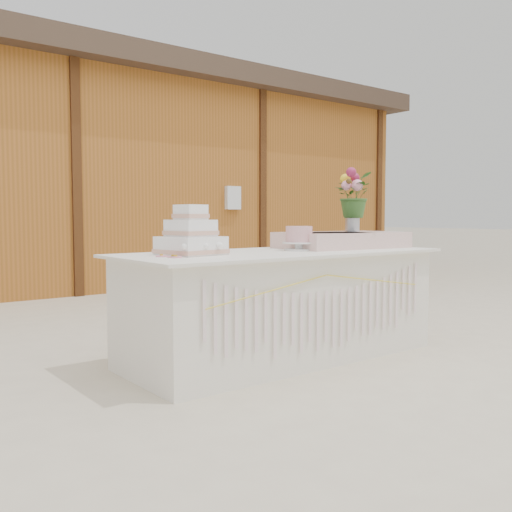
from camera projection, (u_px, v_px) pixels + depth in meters
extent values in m
plane|color=beige|center=(281.00, 357.00, 4.14)|extent=(80.00, 80.00, 0.00)
cube|color=#995620|center=(29.00, 185.00, 8.76)|extent=(12.00, 4.00, 3.00)
cube|color=#3C2D21|center=(26.00, 76.00, 8.65)|extent=(12.60, 4.60, 0.30)
cube|color=silver|center=(281.00, 306.00, 4.11)|extent=(2.28, 0.88, 0.75)
cube|color=silver|center=(282.00, 253.00, 4.09)|extent=(2.40, 1.00, 0.02)
cube|color=white|center=(191.00, 246.00, 3.72)|extent=(0.40, 0.40, 0.12)
cube|color=#DDA38B|center=(191.00, 251.00, 3.72)|extent=(0.42, 0.42, 0.03)
cube|color=white|center=(191.00, 228.00, 3.71)|extent=(0.29, 0.29, 0.11)
cube|color=#DDA38B|center=(191.00, 233.00, 3.71)|extent=(0.30, 0.30, 0.03)
cube|color=white|center=(191.00, 212.00, 3.70)|extent=(0.19, 0.19, 0.10)
cube|color=#DDA38B|center=(191.00, 216.00, 3.71)|extent=(0.20, 0.20, 0.03)
cylinder|color=white|center=(299.00, 250.00, 4.18)|extent=(0.21, 0.21, 0.01)
cylinder|color=white|center=(299.00, 246.00, 4.18)|extent=(0.06, 0.06, 0.04)
cylinder|color=white|center=(299.00, 243.00, 4.18)|extent=(0.25, 0.25, 0.01)
cylinder|color=#D398A0|center=(299.00, 234.00, 4.17)|extent=(0.19, 0.19, 0.12)
cube|color=beige|center=(342.00, 240.00, 4.54)|extent=(1.03, 0.65, 0.13)
cylinder|color=silver|center=(352.00, 222.00, 4.67)|extent=(0.12, 0.12, 0.16)
imported|color=#345F26|center=(353.00, 189.00, 4.65)|extent=(0.45, 0.44, 0.37)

